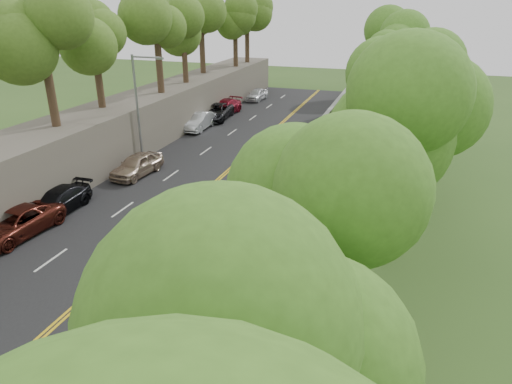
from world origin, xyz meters
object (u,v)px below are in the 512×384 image
object	(u,v)px
person_far	(343,127)
concrete_block	(242,320)
streetlight	(140,102)
painter_0	(267,191)
construction_barrel	(338,143)
car_2	(16,223)
signpost	(172,295)

from	to	relation	value
person_far	concrete_block	bearing A→B (deg)	98.21
streetlight	painter_0	bearing A→B (deg)	-22.67
painter_0	construction_barrel	bearing A→B (deg)	-17.49
person_far	streetlight	bearing A→B (deg)	49.27
concrete_block	car_2	xyz separation A→B (m)	(-13.80, 3.23, 0.29)
signpost	concrete_block	size ratio (longest dim) A/B	2.47
person_far	signpost	bearing A→B (deg)	93.91
painter_0	person_far	bearing A→B (deg)	-14.48
construction_barrel	car_2	world-z (taller)	car_2
streetlight	person_far	world-z (taller)	streetlight
signpost	car_2	bearing A→B (deg)	158.94
streetlight	signpost	bearing A→B (deg)	-55.92
construction_barrel	person_far	bearing A→B (deg)	92.93
concrete_block	car_2	bearing A→B (deg)	166.83
signpost	construction_barrel	distance (m)	25.13
streetlight	concrete_block	size ratio (longest dim) A/B	6.38
streetlight	signpost	size ratio (longest dim) A/B	2.58
signpost	painter_0	world-z (taller)	signpost
concrete_block	person_far	xyz separation A→B (m)	(-0.40, 27.65, 0.42)
signpost	painter_0	distance (m)	12.38
signpost	painter_0	size ratio (longest dim) A/B	1.73
streetlight	signpost	xyz separation A→B (m)	(11.51, -17.02, -2.68)
construction_barrel	person_far	distance (m)	3.93
car_2	construction_barrel	bearing A→B (deg)	60.92
construction_barrel	car_2	xyz separation A→B (m)	(-13.60, -20.52, 0.26)
streetlight	person_far	bearing A→B (deg)	41.89
signpost	construction_barrel	bearing A→B (deg)	85.54
streetlight	person_far	size ratio (longest dim) A/B	4.75
signpost	construction_barrel	size ratio (longest dim) A/B	3.44
concrete_block	painter_0	xyz separation A→B (m)	(-2.45, 11.07, 0.48)
painter_0	person_far	world-z (taller)	painter_0
streetlight	painter_0	world-z (taller)	streetlight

